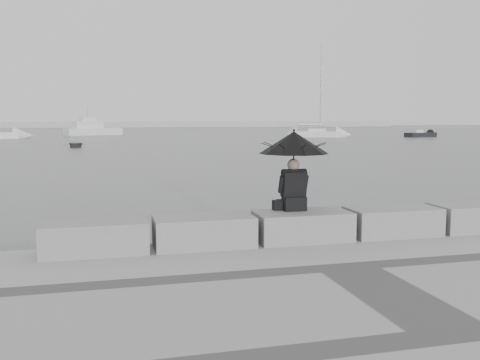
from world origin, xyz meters
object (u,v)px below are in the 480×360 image
object	(u,v)px
sailboat_right	(317,133)
motor_cruiser	(93,129)
dinghy	(76,144)
small_motorboat	(421,135)
seated_person	(294,152)

from	to	relation	value
sailboat_right	motor_cruiser	bearing A→B (deg)	179.54
motor_cruiser	dinghy	size ratio (longest dim) A/B	3.17
sailboat_right	small_motorboat	size ratio (longest dim) A/B	2.51
seated_person	small_motorboat	world-z (taller)	seated_person
motor_cruiser	dinghy	xyz separation A→B (m)	(-1.02, -35.82, -0.66)
seated_person	dinghy	size ratio (longest dim) A/B	0.49
motor_cruiser	small_motorboat	xyz separation A→B (m)	(45.18, -19.33, -0.57)
dinghy	motor_cruiser	bearing A→B (deg)	83.23
sailboat_right	motor_cruiser	size ratio (longest dim) A/B	1.44
small_motorboat	dinghy	world-z (taller)	small_motorboat
sailboat_right	small_motorboat	xyz separation A→B (m)	(14.74, -2.43, -0.22)
seated_person	motor_cruiser	size ratio (longest dim) A/B	0.16
seated_person	motor_cruiser	world-z (taller)	motor_cruiser
motor_cruiser	seated_person	bearing A→B (deg)	-108.93
motor_cruiser	small_motorboat	world-z (taller)	motor_cruiser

